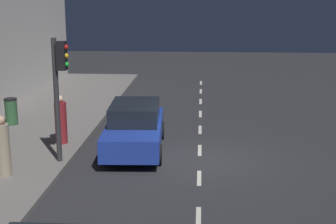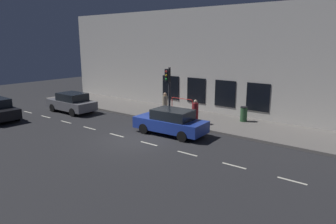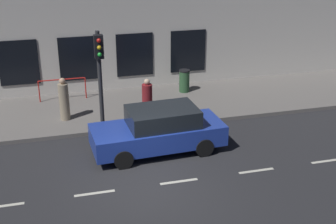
{
  "view_description": "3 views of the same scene",
  "coord_description": "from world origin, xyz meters",
  "px_view_note": "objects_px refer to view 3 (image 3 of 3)",
  "views": [
    {
      "loc": [
        -0.01,
        15.06,
        5.14
      ],
      "look_at": [
        1.03,
        -0.38,
        1.46
      ],
      "focal_mm": 53.36,
      "sensor_mm": 36.0,
      "label": 1
    },
    {
      "loc": [
        -12.43,
        -11.9,
        5.6
      ],
      "look_at": [
        1.93,
        -0.87,
        1.46
      ],
      "focal_mm": 33.03,
      "sensor_mm": 36.0,
      "label": 2
    },
    {
      "loc": [
        -11.74,
        2.44,
        7.45
      ],
      "look_at": [
        1.29,
        -0.99,
        1.82
      ],
      "focal_mm": 48.95,
      "sensor_mm": 36.0,
      "label": 3
    }
  ],
  "objects_px": {
    "pedestrian_1": "(64,101)",
    "trash_bin": "(184,81)",
    "pedestrian_0": "(147,101)",
    "parked_car_1": "(159,130)",
    "traffic_light": "(100,66)"
  },
  "relations": [
    {
      "from": "traffic_light",
      "to": "pedestrian_1",
      "type": "relative_size",
      "value": 2.17
    },
    {
      "from": "pedestrian_1",
      "to": "traffic_light",
      "type": "bearing_deg",
      "value": -14.59
    },
    {
      "from": "parked_car_1",
      "to": "pedestrian_1",
      "type": "distance_m",
      "value": 4.48
    },
    {
      "from": "parked_car_1",
      "to": "pedestrian_0",
      "type": "distance_m",
      "value": 2.55
    },
    {
      "from": "traffic_light",
      "to": "parked_car_1",
      "type": "distance_m",
      "value": 3.21
    },
    {
      "from": "pedestrian_1",
      "to": "trash_bin",
      "type": "xyz_separation_m",
      "value": [
        1.88,
        -5.49,
        -0.27
      ]
    },
    {
      "from": "pedestrian_0",
      "to": "pedestrian_1",
      "type": "distance_m",
      "value": 3.26
    },
    {
      "from": "trash_bin",
      "to": "parked_car_1",
      "type": "bearing_deg",
      "value": 154.58
    },
    {
      "from": "trash_bin",
      "to": "pedestrian_0",
      "type": "bearing_deg",
      "value": 138.66
    },
    {
      "from": "parked_car_1",
      "to": "trash_bin",
      "type": "relative_size",
      "value": 4.45
    },
    {
      "from": "traffic_light",
      "to": "pedestrian_0",
      "type": "relative_size",
      "value": 2.26
    },
    {
      "from": "pedestrian_1",
      "to": "trash_bin",
      "type": "relative_size",
      "value": 1.66
    },
    {
      "from": "parked_car_1",
      "to": "traffic_light",
      "type": "bearing_deg",
      "value": 37.61
    },
    {
      "from": "parked_car_1",
      "to": "pedestrian_1",
      "type": "height_order",
      "value": "pedestrian_1"
    },
    {
      "from": "pedestrian_1",
      "to": "trash_bin",
      "type": "distance_m",
      "value": 5.81
    }
  ]
}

